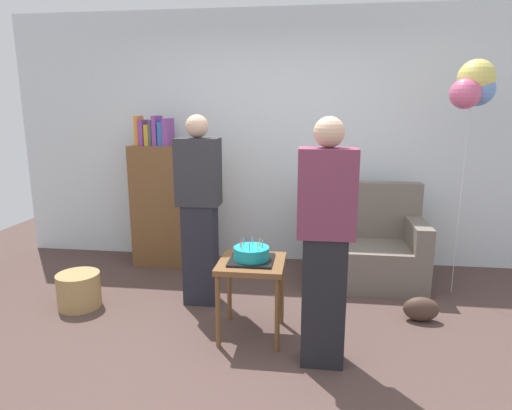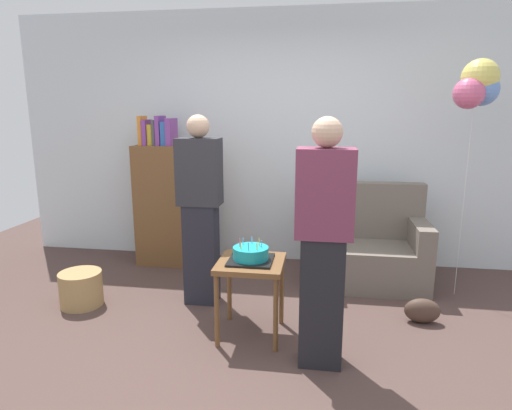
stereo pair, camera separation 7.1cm
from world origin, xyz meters
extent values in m
plane|color=#4C3833|center=(0.00, 0.00, 0.00)|extent=(8.00, 8.00, 0.00)
cube|color=silver|center=(0.00, 2.05, 1.35)|extent=(6.00, 0.10, 2.70)
cube|color=#6B6056|center=(0.87, 1.40, 0.20)|extent=(1.10, 0.70, 0.40)
cube|color=#6B6056|center=(0.87, 1.67, 0.68)|extent=(1.10, 0.16, 0.56)
cube|color=#6B6056|center=(0.40, 1.40, 0.52)|extent=(0.16, 0.70, 0.24)
cube|color=#6B6056|center=(1.34, 1.40, 0.52)|extent=(0.16, 0.70, 0.24)
cube|color=brown|center=(-1.16, 1.69, 0.65)|extent=(0.80, 0.36, 1.30)
cube|color=orange|center=(-1.48, 1.69, 1.45)|extent=(0.04, 0.18, 0.30)
cube|color=#7F3D93|center=(-1.43, 1.69, 1.43)|extent=(0.04, 0.21, 0.26)
cube|color=gold|center=(-1.38, 1.69, 1.41)|extent=(0.05, 0.16, 0.22)
cube|color=#4C4C51|center=(-1.33, 1.69, 1.43)|extent=(0.03, 0.20, 0.26)
cube|color=#7F3D93|center=(-1.28, 1.69, 1.45)|extent=(0.04, 0.23, 0.31)
cube|color=#3366B7|center=(-1.22, 1.69, 1.42)|extent=(0.06, 0.21, 0.25)
cube|color=#7F3D93|center=(-1.16, 1.69, 1.44)|extent=(0.05, 0.25, 0.28)
cube|color=brown|center=(-0.08, 0.24, 0.56)|extent=(0.48, 0.48, 0.04)
cylinder|color=brown|center=(-0.29, 0.03, 0.27)|extent=(0.04, 0.04, 0.54)
cylinder|color=brown|center=(0.13, 0.03, 0.27)|extent=(0.04, 0.04, 0.54)
cylinder|color=brown|center=(-0.29, 0.45, 0.27)|extent=(0.04, 0.04, 0.54)
cylinder|color=brown|center=(0.13, 0.45, 0.27)|extent=(0.04, 0.04, 0.54)
cube|color=black|center=(-0.08, 0.24, 0.59)|extent=(0.32, 0.32, 0.02)
cylinder|color=teal|center=(-0.08, 0.24, 0.65)|extent=(0.26, 0.26, 0.09)
cylinder|color=#66B2E5|center=(0.00, 0.25, 0.72)|extent=(0.01, 0.01, 0.05)
cylinder|color=#F2CC4C|center=(-0.02, 0.29, 0.72)|extent=(0.01, 0.01, 0.06)
cylinder|color=#66B2E5|center=(-0.09, 0.34, 0.72)|extent=(0.01, 0.01, 0.05)
cylinder|color=#66B2E5|center=(-0.15, 0.30, 0.71)|extent=(0.01, 0.01, 0.05)
cylinder|color=#EA668C|center=(-0.16, 0.24, 0.72)|extent=(0.01, 0.01, 0.06)
cylinder|color=#F2CC4C|center=(-0.14, 0.18, 0.72)|extent=(0.01, 0.01, 0.05)
cylinder|color=#66B2E5|center=(-0.08, 0.16, 0.72)|extent=(0.01, 0.01, 0.06)
cylinder|color=#F2CC4C|center=(-0.02, 0.19, 0.72)|extent=(0.01, 0.01, 0.05)
cube|color=#23232D|center=(-0.60, 0.76, 0.44)|extent=(0.28, 0.20, 0.88)
cube|color=#2D2D33|center=(-0.60, 0.76, 1.16)|extent=(0.36, 0.22, 0.56)
sphere|color=#D1A889|center=(-0.60, 0.76, 1.53)|extent=(0.19, 0.19, 0.19)
cube|color=black|center=(0.44, -0.06, 0.44)|extent=(0.28, 0.20, 0.88)
cube|color=#75334C|center=(0.44, -0.06, 1.16)|extent=(0.36, 0.22, 0.56)
sphere|color=#D1A889|center=(0.44, -0.06, 1.53)|extent=(0.19, 0.19, 0.19)
cylinder|color=#A88451|center=(-1.62, 0.52, 0.15)|extent=(0.36, 0.36, 0.30)
ellipsoid|color=#473328|center=(1.24, 0.64, 0.10)|extent=(0.28, 0.14, 0.20)
cylinder|color=silver|center=(1.66, 1.26, 0.89)|extent=(0.00, 0.00, 1.79)
sphere|color=#E5D666|center=(1.71, 1.34, 1.94)|extent=(0.31, 0.31, 0.31)
sphere|color=#D65B84|center=(1.62, 1.27, 1.80)|extent=(0.26, 0.26, 0.26)
sphere|color=#668ED6|center=(1.74, 1.34, 1.84)|extent=(0.28, 0.28, 0.28)
camera|label=1|loc=(0.35, -2.76, 1.67)|focal=30.73mm
camera|label=2|loc=(0.42, -2.75, 1.67)|focal=30.73mm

